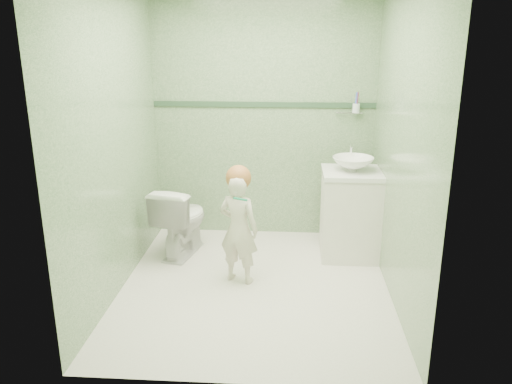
{
  "coord_description": "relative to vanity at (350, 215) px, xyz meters",
  "views": [
    {
      "loc": [
        0.27,
        -3.85,
        2.02
      ],
      "look_at": [
        0.0,
        0.15,
        0.78
      ],
      "focal_mm": 35.99,
      "sensor_mm": 36.0,
      "label": 1
    }
  ],
  "objects": [
    {
      "name": "toddler",
      "position": [
        -0.98,
        -0.6,
        0.07
      ],
      "size": [
        0.4,
        0.33,
        0.94
      ],
      "primitive_type": "imported",
      "rotation": [
        0.0,
        0.0,
        2.81
      ],
      "color": "silver",
      "rests_on": "ground"
    },
    {
      "name": "hair_cap",
      "position": [
        -0.98,
        -0.57,
        0.5
      ],
      "size": [
        0.21,
        0.21,
        0.21
      ],
      "primitive_type": "sphere",
      "color": "#A56433",
      "rests_on": "toddler"
    },
    {
      "name": "counter",
      "position": [
        0.0,
        0.0,
        0.41
      ],
      "size": [
        0.54,
        0.52,
        0.04
      ],
      "primitive_type": "cube",
      "color": "white",
      "rests_on": "vanity"
    },
    {
      "name": "teal_toothbrush",
      "position": [
        -0.95,
        -0.74,
        0.38
      ],
      "size": [
        0.11,
        0.14,
        0.08
      ],
      "color": "#1B996C",
      "rests_on": "toddler"
    },
    {
      "name": "room_shell",
      "position": [
        -0.84,
        -0.7,
        0.8
      ],
      "size": [
        2.5,
        2.54,
        2.4
      ],
      "color": "#688E65",
      "rests_on": "ground"
    },
    {
      "name": "ground",
      "position": [
        -0.84,
        -0.7,
        -0.4
      ],
      "size": [
        2.5,
        2.5,
        0.0
      ],
      "primitive_type": "plane",
      "color": "silver",
      "rests_on": "ground"
    },
    {
      "name": "toilet",
      "position": [
        -1.58,
        -0.06,
        -0.06
      ],
      "size": [
        0.51,
        0.73,
        0.68
      ],
      "primitive_type": "imported",
      "rotation": [
        0.0,
        0.0,
        2.92
      ],
      "color": "white",
      "rests_on": "ground"
    },
    {
      "name": "cup_holder",
      "position": [
        0.05,
        0.48,
        0.93
      ],
      "size": [
        0.26,
        0.07,
        0.21
      ],
      "color": "silver",
      "rests_on": "room_shell"
    },
    {
      "name": "basin",
      "position": [
        0.0,
        0.0,
        0.49
      ],
      "size": [
        0.37,
        0.37,
        0.13
      ],
      "primitive_type": "imported",
      "color": "white",
      "rests_on": "counter"
    },
    {
      "name": "trim_stripe",
      "position": [
        -0.84,
        0.54,
        0.95
      ],
      "size": [
        2.2,
        0.02,
        0.05
      ],
      "primitive_type": "cube",
      "color": "#2E4B34",
      "rests_on": "room_shell"
    },
    {
      "name": "vanity",
      "position": [
        0.0,
        0.0,
        0.0
      ],
      "size": [
        0.52,
        0.5,
        0.8
      ],
      "primitive_type": "cube",
      "color": "silver",
      "rests_on": "ground"
    },
    {
      "name": "faucet",
      "position": [
        0.0,
        0.19,
        0.57
      ],
      "size": [
        0.03,
        0.13,
        0.18
      ],
      "color": "silver",
      "rests_on": "counter"
    }
  ]
}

